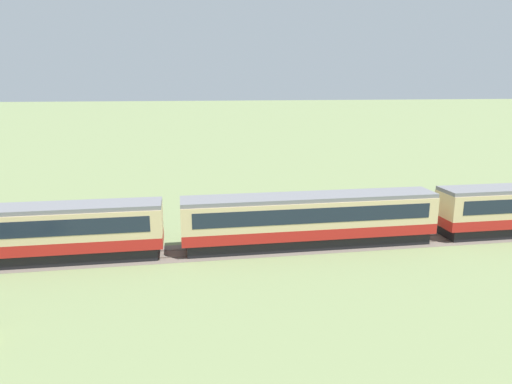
# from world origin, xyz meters

# --- Properties ---
(ground_plane) EXTENTS (600.00, 600.00, 0.00)m
(ground_plane) POSITION_xyz_m (0.00, 0.00, 0.00)
(ground_plane) COLOR #707F51
(passenger_train) EXTENTS (100.95, 2.88, 3.98)m
(passenger_train) POSITION_xyz_m (-14.91, -0.40, 2.21)
(passenger_train) COLOR #AD1E19
(passenger_train) RESTS_ON ground_plane
(railway_track) EXTENTS (166.99, 3.60, 0.04)m
(railway_track) POSITION_xyz_m (-18.05, -0.40, 0.01)
(railway_track) COLOR #665B51
(railway_track) RESTS_ON ground_plane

